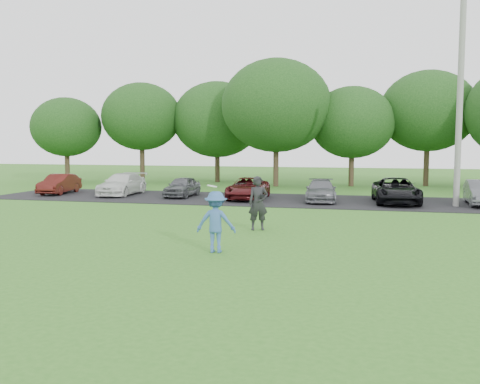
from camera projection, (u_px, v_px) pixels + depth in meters
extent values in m
plane|color=#316D1F|center=(210.00, 248.00, 15.26)|extent=(100.00, 100.00, 0.00)
cube|color=black|center=(284.00, 200.00, 27.81)|extent=(32.00, 6.50, 0.03)
cylinder|color=gray|center=(460.00, 103.00, 24.58)|extent=(0.28, 0.28, 9.59)
imported|color=#37609B|center=(216.00, 222.00, 14.65)|extent=(1.15, 0.73, 1.69)
cylinder|color=white|center=(212.00, 186.00, 14.58)|extent=(0.27, 0.27, 0.10)
imported|color=black|center=(258.00, 203.00, 18.36)|extent=(0.79, 0.66, 1.86)
cube|color=black|center=(262.00, 196.00, 18.12)|extent=(0.17, 0.14, 0.10)
imported|color=#4A1410|center=(59.00, 184.00, 31.04)|extent=(1.58, 3.58, 1.14)
imported|color=silver|center=(122.00, 184.00, 30.40)|extent=(1.85, 4.24, 1.21)
imported|color=#515458|center=(182.00, 187.00, 29.34)|extent=(1.31, 3.24, 1.10)
imported|color=#491012|center=(248.00, 188.00, 28.15)|extent=(2.04, 4.13, 1.13)
imported|color=slate|center=(321.00, 191.00, 27.10)|extent=(1.85, 3.83, 1.08)
imported|color=black|center=(396.00, 191.00, 26.16)|extent=(2.41, 4.64, 1.25)
cylinder|color=#38281C|center=(67.00, 168.00, 40.37)|extent=(0.36, 0.36, 2.20)
ellipsoid|color=#214C19|center=(66.00, 127.00, 40.09)|extent=(5.20, 5.20, 4.42)
cylinder|color=#38281C|center=(142.00, 164.00, 40.37)|extent=(0.36, 0.36, 2.70)
ellipsoid|color=#214C19|center=(142.00, 117.00, 40.04)|extent=(5.94, 5.94, 5.05)
cylinder|color=#38281C|center=(217.00, 168.00, 40.42)|extent=(0.36, 0.36, 2.20)
ellipsoid|color=#214C19|center=(217.00, 120.00, 40.08)|extent=(6.68, 6.68, 5.68)
cylinder|color=#38281C|center=(276.00, 167.00, 36.48)|extent=(0.36, 0.36, 2.70)
ellipsoid|color=#214C19|center=(276.00, 106.00, 36.09)|extent=(7.42, 7.42, 6.31)
cylinder|color=#38281C|center=(351.00, 170.00, 36.65)|extent=(0.36, 0.36, 2.20)
ellipsoid|color=#214C19|center=(352.00, 122.00, 36.34)|extent=(5.76, 5.76, 4.90)
cylinder|color=#38281C|center=(426.00, 166.00, 36.76)|extent=(0.36, 0.36, 2.70)
ellipsoid|color=#214C19|center=(428.00, 111.00, 36.41)|extent=(6.50, 6.50, 5.53)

